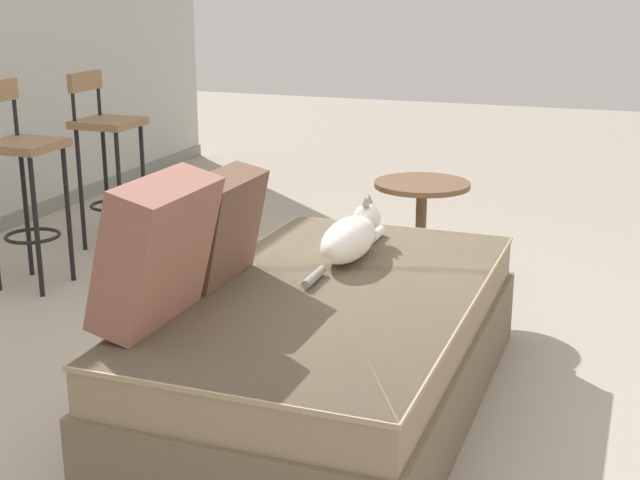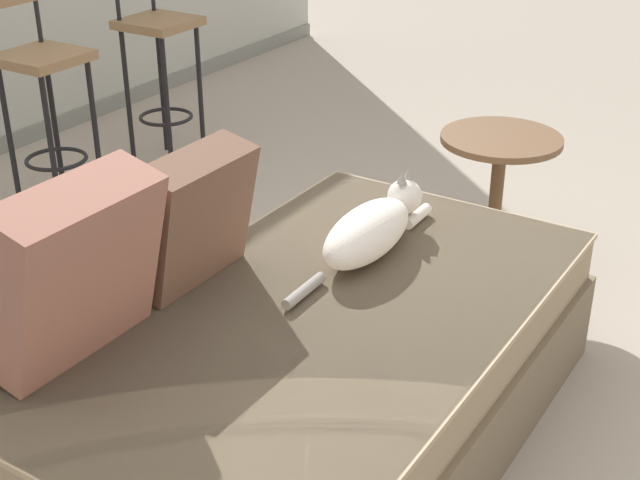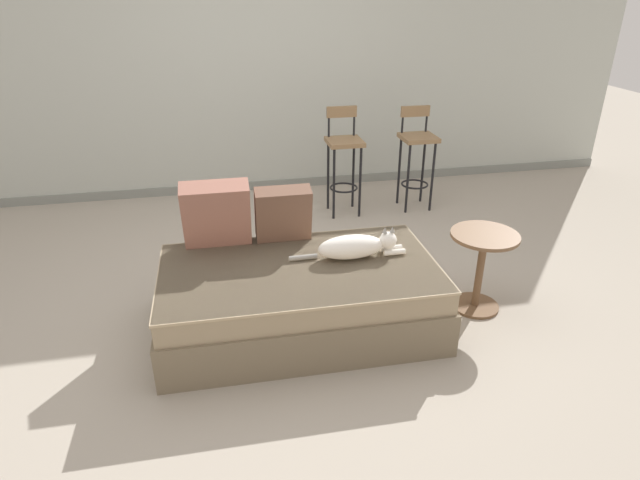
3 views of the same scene
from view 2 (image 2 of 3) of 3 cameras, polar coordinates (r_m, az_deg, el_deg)
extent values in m
plane|color=#A89E8E|center=(2.79, -6.98, -10.03)|extent=(16.00, 16.00, 0.00)
cube|color=#766750|center=(2.52, 0.13, -10.40)|extent=(1.73, 0.99, 0.28)
cube|color=#9E896B|center=(2.39, 0.14, -6.19)|extent=(1.69, 0.95, 0.16)
cube|color=tan|center=(2.35, 0.14, -4.76)|extent=(1.71, 0.96, 0.02)
cube|color=#936051|center=(2.15, -15.58, -1.90)|extent=(0.43, 0.26, 0.46)
cube|color=brown|center=(2.43, -8.16, 1.46)|extent=(0.37, 0.21, 0.39)
ellipsoid|color=white|center=(2.59, 3.04, 0.48)|extent=(0.42, 0.18, 0.15)
sphere|color=white|center=(2.78, 5.44, 2.78)|extent=(0.11, 0.11, 0.11)
cone|color=gray|center=(2.73, 5.26, 4.00)|extent=(0.03, 0.03, 0.04)
cone|color=gray|center=(2.77, 5.74, 4.33)|extent=(0.03, 0.03, 0.04)
cylinder|color=white|center=(2.83, 6.25, 1.52)|extent=(0.14, 0.04, 0.04)
cylinder|color=white|center=(2.86, 5.16, 1.79)|extent=(0.14, 0.04, 0.04)
cylinder|color=gray|center=(2.40, -1.02, -3.25)|extent=(0.18, 0.03, 0.03)
cylinder|color=black|center=(3.81, -16.76, 5.23)|extent=(0.02, 0.02, 0.68)
cylinder|color=black|center=(3.96, -14.14, 6.41)|extent=(0.02, 0.02, 0.68)
cylinder|color=black|center=(3.99, -19.20, 5.85)|extent=(0.02, 0.02, 0.68)
cylinder|color=black|center=(4.14, -16.60, 6.97)|extent=(0.02, 0.02, 0.68)
torus|color=black|center=(4.00, -16.51, 4.99)|extent=(0.27, 0.27, 0.02)
cube|color=olive|center=(3.87, -17.37, 11.10)|extent=(0.32, 0.32, 0.04)
cylinder|color=black|center=(4.01, -17.59, 13.28)|extent=(0.02, 0.02, 0.27)
cylinder|color=black|center=(4.28, -9.75, 8.35)|extent=(0.02, 0.02, 0.68)
cylinder|color=black|center=(4.45, -7.67, 9.24)|extent=(0.02, 0.02, 0.68)
cylinder|color=black|center=(4.44, -12.19, 8.81)|extent=(0.02, 0.02, 0.68)
cylinder|color=black|center=(4.61, -10.09, 9.66)|extent=(0.02, 0.02, 0.68)
torus|color=black|center=(4.47, -9.83, 7.78)|extent=(0.26, 0.26, 0.02)
cube|color=olive|center=(4.35, -10.31, 13.52)|extent=(0.32, 0.32, 0.04)
cylinder|color=black|center=(4.33, -12.83, 14.59)|extent=(0.02, 0.02, 0.24)
cylinder|color=brown|center=(3.40, 11.12, 1.97)|extent=(0.05, 0.05, 0.53)
cylinder|color=brown|center=(3.51, 10.76, -1.81)|extent=(0.32, 0.32, 0.02)
cylinder|color=brown|center=(3.30, 11.54, 6.35)|extent=(0.44, 0.44, 0.02)
camera|label=1|loc=(1.01, -133.53, -32.18)|focal=50.00mm
camera|label=3|loc=(2.21, 91.27, 9.65)|focal=30.00mm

